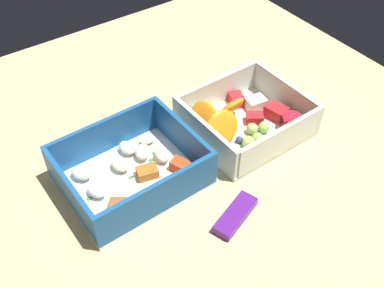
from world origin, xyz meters
TOP-DOWN VIEW (x-y plane):
  - table_surface at (0.00, 0.00)cm, footprint 80.00×80.00cm
  - pasta_container at (8.93, -0.96)cm, footprint 17.60×14.46cm
  - fruit_bowl at (-9.53, 0.17)cm, footprint 16.17×14.55cm
  - candy_bar at (1.69, 11.80)cm, footprint 7.40×4.62cm

SIDE VIEW (x-z plane):
  - table_surface at x=0.00cm, z-range 0.00..2.00cm
  - candy_bar at x=1.69cm, z-range 2.00..3.20cm
  - pasta_container at x=8.93cm, z-range 0.93..6.88cm
  - fruit_bowl at x=-9.53cm, z-range 0.98..6.94cm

